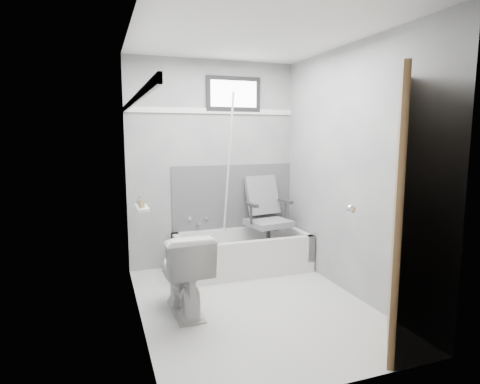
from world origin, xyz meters
name	(u,v)px	position (x,y,z in m)	size (l,w,h in m)	color
floor	(253,304)	(0.00, 0.00, 0.00)	(2.60, 2.60, 0.00)	white
ceiling	(254,32)	(0.00, 0.00, 2.40)	(2.60, 2.60, 0.00)	silver
wall_back	(213,164)	(0.00, 1.30, 1.20)	(2.00, 0.02, 2.40)	slate
wall_front	(336,196)	(0.00, -1.30, 1.20)	(2.00, 0.02, 2.40)	slate
wall_left	(136,179)	(-1.00, 0.00, 1.20)	(0.02, 2.60, 2.40)	slate
wall_right	(350,171)	(1.00, 0.00, 1.20)	(0.02, 2.60, 2.40)	slate
bathtub	(242,252)	(0.23, 0.93, 0.21)	(1.50, 0.70, 0.42)	silver
office_chair	(269,217)	(0.58, 0.98, 0.59)	(0.54, 0.54, 0.94)	slate
toilet	(184,272)	(-0.62, 0.07, 0.36)	(0.41, 0.73, 0.72)	white
door	(459,218)	(0.98, -1.28, 1.00)	(0.78, 0.78, 2.00)	brown
window	(233,94)	(0.25, 1.29, 2.02)	(0.66, 0.04, 0.40)	black
backerboard	(233,197)	(0.25, 1.29, 0.80)	(1.50, 0.02, 0.78)	#4C4C4F
trim_back	(213,111)	(0.00, 1.29, 1.82)	(2.00, 0.02, 0.06)	white
trim_left	(135,100)	(-0.99, 0.00, 1.82)	(0.02, 2.60, 0.06)	white
pole	(228,179)	(0.10, 1.06, 1.05)	(0.02, 0.02, 1.95)	silver
shelf	(142,208)	(-0.93, 0.37, 0.90)	(0.10, 0.32, 0.03)	white
soap_bottle_a	(141,202)	(-0.94, 0.29, 0.97)	(0.04, 0.04, 0.09)	olive
soap_bottle_b	(140,200)	(-0.94, 0.43, 0.96)	(0.06, 0.06, 0.08)	slate
faucet	(198,220)	(-0.20, 1.27, 0.55)	(0.26, 0.10, 0.16)	silver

